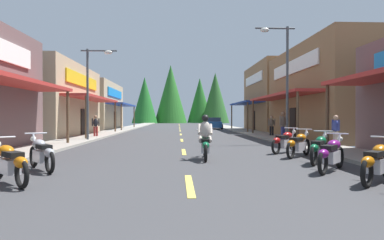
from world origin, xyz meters
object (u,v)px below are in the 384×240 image
at_px(motorcycle_parked_right_5, 285,141).
at_px(rider_cruising_lead, 205,141).
at_px(motorcycle_parked_right_2, 331,154).
at_px(parked_car_curbside, 214,123).
at_px(motorcycle_parked_right_1, 378,162).
at_px(pedestrian_browsing, 336,129).
at_px(motorcycle_parked_left_3, 41,153).
at_px(pedestrian_strolling, 272,125).
at_px(motorcycle_parked_right_4, 299,144).
at_px(streetlamp_left, 94,80).
at_px(pedestrian_waiting, 96,125).
at_px(motorcycle_parked_left_2, 9,162).
at_px(streetlamp_right, 281,68).
at_px(pedestrian_by_shop, 283,124).
at_px(motorcycle_parked_right_3, 319,148).

xyz_separation_m(motorcycle_parked_right_5, rider_cruising_lead, (-3.45, -1.92, 0.17)).
xyz_separation_m(motorcycle_parked_right_2, parked_car_curbside, (0.19, 31.78, 0.20)).
bearing_deg(motorcycle_parked_right_2, motorcycle_parked_right_1, -127.72).
bearing_deg(pedestrian_browsing, motorcycle_parked_left_3, 19.99).
distance_m(pedestrian_browsing, pedestrian_strolling, 8.79).
bearing_deg(motorcycle_parked_right_4, rider_cruising_lead, 139.80).
height_order(streetlamp_left, motorcycle_parked_right_4, streetlamp_left).
bearing_deg(parked_car_curbside, pedestrian_waiting, 152.27).
xyz_separation_m(motorcycle_parked_left_2, rider_cruising_lead, (4.69, 4.13, 0.17)).
bearing_deg(motorcycle_parked_right_4, parked_car_curbside, 41.90).
height_order(streetlamp_right, motorcycle_parked_right_4, streetlamp_right).
relative_size(pedestrian_browsing, parked_car_curbside, 0.36).
bearing_deg(motorcycle_parked_left_2, pedestrian_strolling, -76.31).
bearing_deg(streetlamp_right, pedestrian_waiting, 152.62).
bearing_deg(motorcycle_parked_right_1, motorcycle_parked_left_3, 122.50).
bearing_deg(pedestrian_browsing, pedestrian_strolling, -94.69).
height_order(motorcycle_parked_right_2, motorcycle_parked_left_2, same).
distance_m(pedestrian_waiting, pedestrian_strolling, 12.70).
xyz_separation_m(motorcycle_parked_left_2, pedestrian_browsing, (11.22, 8.04, 0.41)).
bearing_deg(parked_car_curbside, pedestrian_by_shop, -171.32).
bearing_deg(streetlamp_right, motorcycle_parked_left_2, -131.73).
height_order(motorcycle_parked_right_3, pedestrian_browsing, pedestrian_browsing).
xyz_separation_m(motorcycle_parked_right_2, motorcycle_parked_left_2, (-7.91, -1.37, 0.00)).
bearing_deg(motorcycle_parked_left_2, motorcycle_parked_right_5, -97.36).
xyz_separation_m(pedestrian_browsing, parked_car_curbside, (-3.13, 25.11, -0.22)).
bearing_deg(pedestrian_by_shop, streetlamp_right, -52.92).
bearing_deg(motorcycle_parked_right_4, pedestrian_waiting, 82.72).
height_order(rider_cruising_lead, pedestrian_by_shop, pedestrian_by_shop).
relative_size(motorcycle_parked_left_3, pedestrian_waiting, 1.10).
height_order(motorcycle_parked_right_2, pedestrian_browsing, pedestrian_browsing).
relative_size(rider_cruising_lead, pedestrian_waiting, 1.34).
distance_m(motorcycle_parked_right_1, motorcycle_parked_right_5, 6.28).
distance_m(rider_cruising_lead, pedestrian_by_shop, 9.56).
bearing_deg(streetlamp_right, motorcycle_parked_right_1, -96.11).
bearing_deg(motorcycle_parked_right_3, motorcycle_parked_left_2, 145.50).
height_order(motorcycle_parked_right_4, pedestrian_strolling, pedestrian_strolling).
distance_m(motorcycle_parked_left_3, pedestrian_by_shop, 14.31).
distance_m(streetlamp_left, motorcycle_parked_right_3, 14.29).
height_order(streetlamp_right, pedestrian_strolling, streetlamp_right).
bearing_deg(motorcycle_parked_right_2, pedestrian_strolling, 31.20).
xyz_separation_m(motorcycle_parked_right_2, motorcycle_parked_right_4, (0.28, 3.26, 0.00)).
distance_m(streetlamp_left, motorcycle_parked_right_4, 13.12).
xyz_separation_m(streetlamp_left, motorcycle_parked_left_2, (1.37, -13.02, -3.22)).
height_order(motorcycle_parked_left_2, pedestrian_browsing, pedestrian_browsing).
height_order(motorcycle_parked_left_3, pedestrian_strolling, pedestrian_strolling).
bearing_deg(pedestrian_waiting, parked_car_curbside, -67.61).
bearing_deg(streetlamp_left, streetlamp_right, -13.18).
bearing_deg(motorcycle_parked_right_1, motorcycle_parked_left_2, 135.30).
relative_size(motorcycle_parked_right_3, pedestrian_waiting, 1.13).
relative_size(pedestrian_by_shop, pedestrian_strolling, 1.15).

